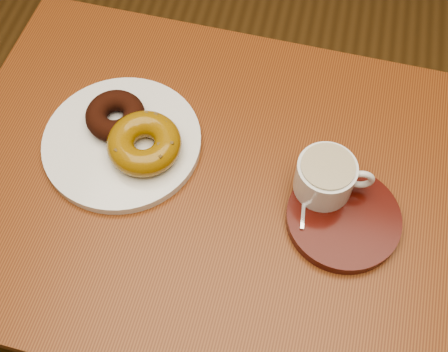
% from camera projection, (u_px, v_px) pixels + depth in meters
% --- Properties ---
extents(ground, '(6.00, 6.00, 0.00)m').
position_uv_depth(ground, '(161.00, 332.00, 1.53)').
color(ground, brown).
rests_on(ground, ground).
extents(cafe_table, '(0.86, 0.66, 0.78)m').
position_uv_depth(cafe_table, '(213.00, 216.00, 0.97)').
color(cafe_table, brown).
rests_on(cafe_table, ground).
extents(donut_plate, '(0.32, 0.32, 0.02)m').
position_uv_depth(donut_plate, '(122.00, 142.00, 0.89)').
color(donut_plate, white).
rests_on(donut_plate, cafe_table).
extents(donut_cinnamon, '(0.12, 0.12, 0.03)m').
position_uv_depth(donut_cinnamon, '(115.00, 116.00, 0.89)').
color(donut_cinnamon, black).
rests_on(donut_cinnamon, donut_plate).
extents(donut_caramel, '(0.15, 0.15, 0.04)m').
position_uv_depth(donut_caramel, '(144.00, 143.00, 0.86)').
color(donut_caramel, '#8F650F').
rests_on(donut_caramel, donut_plate).
extents(saucer, '(0.20, 0.20, 0.02)m').
position_uv_depth(saucer, '(343.00, 219.00, 0.82)').
color(saucer, '#3E0D08').
rests_on(saucer, cafe_table).
extents(coffee_cup, '(0.12, 0.09, 0.06)m').
position_uv_depth(coffee_cup, '(326.00, 177.00, 0.81)').
color(coffee_cup, white).
rests_on(coffee_cup, saucer).
extents(teaspoon, '(0.02, 0.09, 0.01)m').
position_uv_depth(teaspoon, '(305.00, 189.00, 0.83)').
color(teaspoon, silver).
rests_on(teaspoon, saucer).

